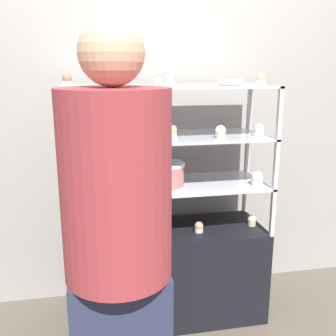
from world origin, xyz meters
TOP-DOWN VIEW (x-y plane):
  - ground_plane at (0.00, 0.00)m, footprint 20.00×20.00m
  - back_wall at (0.00, 0.36)m, footprint 8.00×0.05m
  - display_base at (0.00, 0.00)m, footprint 1.13×0.43m
  - display_riser_lower at (0.00, 0.00)m, footprint 1.13×0.43m
  - display_riser_middle at (0.00, 0.00)m, footprint 1.13×0.43m
  - display_riser_upper at (0.00, 0.00)m, footprint 1.13×0.43m
  - layer_cake_centerpiece at (-0.01, -0.01)m, footprint 0.21×0.21m
  - sheet_cake_frosted at (-0.26, 0.01)m, footprint 0.20×0.13m
  - cupcake_0 at (-0.53, -0.05)m, footprint 0.05×0.05m
  - cupcake_1 at (-0.16, -0.04)m, footprint 0.05×0.05m
  - cupcake_2 at (0.17, -0.07)m, footprint 0.05×0.05m
  - cupcake_3 at (0.51, -0.03)m, footprint 0.05×0.05m
  - price_tag_0 at (-0.04, -0.19)m, footprint 0.04×0.00m
  - cupcake_4 at (-0.52, -0.06)m, footprint 0.07×0.07m
  - cupcake_5 at (0.49, -0.11)m, footprint 0.07×0.07m
  - price_tag_1 at (-0.34, -0.19)m, footprint 0.04×0.00m
  - cupcake_6 at (-0.51, -0.05)m, footprint 0.06×0.06m
  - cupcake_7 at (0.01, -0.04)m, footprint 0.06×0.06m
  - cupcake_8 at (0.27, -0.11)m, footprint 0.06×0.06m
  - cupcake_9 at (0.50, -0.09)m, footprint 0.06×0.06m
  - price_tag_2 at (-0.41, -0.19)m, footprint 0.04×0.00m
  - cupcake_10 at (-0.52, -0.08)m, footprint 0.05×0.05m
  - cupcake_11 at (0.00, -0.05)m, footprint 0.05×0.05m
  - cupcake_12 at (0.51, -0.05)m, footprint 0.05×0.05m
  - price_tag_3 at (-0.09, -0.19)m, footprint 0.04×0.00m
  - donut_glazed at (0.35, -0.02)m, footprint 0.14×0.14m
  - customer_figure at (-0.34, -0.80)m, footprint 0.38×0.38m

SIDE VIEW (x-z plane):
  - ground_plane at x=0.00m, z-range 0.00..0.00m
  - display_base at x=0.00m, z-range 0.00..0.57m
  - price_tag_0 at x=-0.04m, z-range 0.57..0.61m
  - cupcake_0 at x=-0.53m, z-range 0.56..0.63m
  - cupcake_1 at x=-0.16m, z-range 0.56..0.63m
  - cupcake_2 at x=0.17m, z-range 0.56..0.63m
  - cupcake_3 at x=0.51m, z-range 0.56..0.63m
  - display_riser_lower at x=0.00m, z-range 0.68..0.96m
  - price_tag_1 at x=-0.34m, z-range 0.84..0.89m
  - customer_figure at x=-0.34m, z-range 0.06..1.70m
  - cupcake_4 at x=-0.52m, z-range 0.84..0.92m
  - cupcake_5 at x=0.49m, z-range 0.84..0.92m
  - layer_cake_centerpiece at x=-0.01m, z-range 0.84..0.98m
  - display_riser_middle at x=0.00m, z-range 0.96..1.24m
  - price_tag_2 at x=-0.41m, z-range 1.12..1.16m
  - sheet_cake_frosted at x=-0.26m, z-range 1.12..1.18m
  - cupcake_6 at x=-0.51m, z-range 1.12..1.19m
  - cupcake_7 at x=0.01m, z-range 1.12..1.19m
  - cupcake_8 at x=0.27m, z-range 1.12..1.19m
  - cupcake_9 at x=0.50m, z-range 1.12..1.19m
  - back_wall at x=0.00m, z-range 0.00..2.60m
  - display_riser_upper at x=0.00m, z-range 1.24..1.52m
  - donut_glazed at x=0.35m, z-range 1.40..1.43m
  - price_tag_3 at x=-0.09m, z-range 1.40..1.44m
  - cupcake_10 at x=-0.52m, z-range 1.40..1.46m
  - cupcake_11 at x=0.00m, z-range 1.40..1.46m
  - cupcake_12 at x=0.51m, z-range 1.40..1.46m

